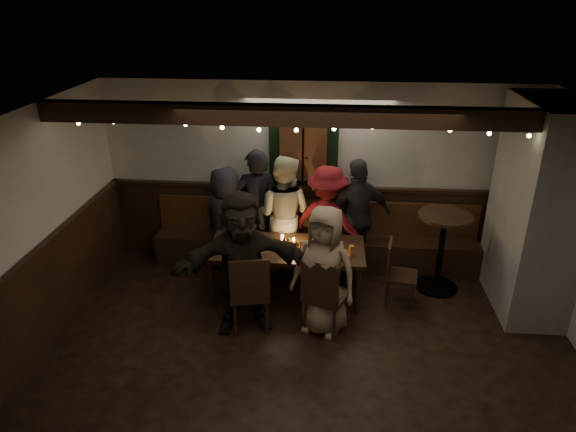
# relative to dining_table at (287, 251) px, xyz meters

# --- Properties ---
(room) EXTENTS (6.02, 5.01, 2.62)m
(room) POSITION_rel_dining_table_xyz_m (1.41, 0.02, 0.43)
(room) COLOR black
(room) RESTS_ON ground
(dining_table) EXTENTS (1.97, 0.84, 0.85)m
(dining_table) POSITION_rel_dining_table_xyz_m (0.00, 0.00, 0.00)
(dining_table) COLOR black
(dining_table) RESTS_ON ground
(chair_near_left) EXTENTS (0.54, 0.54, 1.00)m
(chair_near_left) POSITION_rel_dining_table_xyz_m (-0.36, -0.80, -0.08)
(chair_near_left) COLOR black
(chair_near_left) RESTS_ON ground
(chair_near_right) EXTENTS (0.59, 0.59, 0.99)m
(chair_near_right) POSITION_rel_dining_table_xyz_m (0.49, -0.78, -0.08)
(chair_near_right) COLOR black
(chair_near_right) RESTS_ON ground
(chair_end) EXTENTS (0.44, 0.44, 0.85)m
(chair_end) POSITION_rel_dining_table_xyz_m (1.38, -0.04, -0.17)
(chair_end) COLOR black
(chair_end) RESTS_ON ground
(high_top) EXTENTS (0.68, 0.68, 1.09)m
(high_top) POSITION_rel_dining_table_xyz_m (2.00, 0.34, 0.04)
(high_top) COLOR black
(high_top) RESTS_ON ground
(person_a) EXTENTS (0.87, 0.75, 1.52)m
(person_a) POSITION_rel_dining_table_xyz_m (-0.90, 0.66, 0.11)
(person_a) COLOR #22232D
(person_a) RESTS_ON ground
(person_b) EXTENTS (0.68, 0.49, 1.76)m
(person_b) POSITION_rel_dining_table_xyz_m (-0.48, 0.77, 0.24)
(person_b) COLOR black
(person_b) RESTS_ON ground
(person_c) EXTENTS (0.97, 0.85, 1.69)m
(person_c) POSITION_rel_dining_table_xyz_m (-0.10, 0.71, 0.20)
(person_c) COLOR beige
(person_c) RESTS_ON ground
(person_d) EXTENTS (1.17, 0.92, 1.58)m
(person_d) POSITION_rel_dining_table_xyz_m (0.50, 0.64, 0.15)
(person_d) COLOR maroon
(person_d) RESTS_ON ground
(person_e) EXTENTS (1.05, 0.70, 1.66)m
(person_e) POSITION_rel_dining_table_xyz_m (0.91, 0.74, 0.19)
(person_e) COLOR #2B2B2F
(person_e) RESTS_ON ground
(person_f) EXTENTS (1.67, 0.92, 1.72)m
(person_f) POSITION_rel_dining_table_xyz_m (-0.44, -0.72, 0.22)
(person_f) COLOR black
(person_f) RESTS_ON ground
(person_g) EXTENTS (0.90, 0.74, 1.57)m
(person_g) POSITION_rel_dining_table_xyz_m (0.49, -0.69, 0.14)
(person_g) COLOR tan
(person_g) RESTS_ON ground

